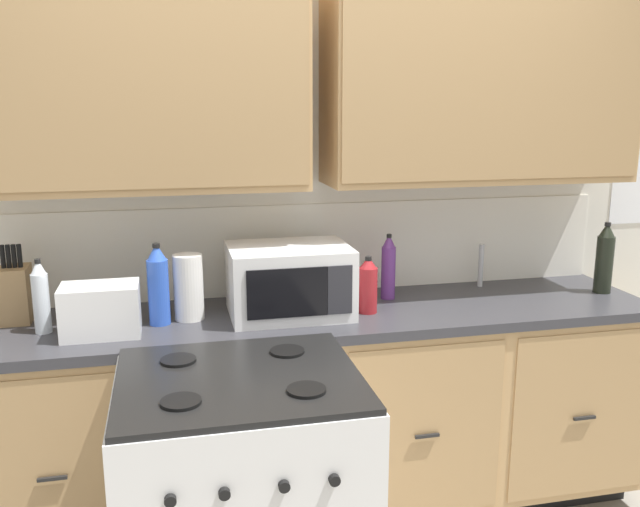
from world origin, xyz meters
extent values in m
cube|color=silver|center=(0.00, 0.62, 1.23)|extent=(3.97, 0.05, 2.45)
cube|color=white|center=(0.00, 0.60, 1.13)|extent=(2.77, 0.01, 0.40)
cube|color=tan|center=(-0.72, 0.43, 1.90)|extent=(1.34, 0.34, 0.95)
cube|color=#A58052|center=(-0.72, 0.26, 1.90)|extent=(1.31, 0.01, 0.89)
cube|color=tan|center=(0.72, 0.43, 1.90)|extent=(1.34, 0.34, 0.95)
cube|color=#A58052|center=(0.72, 0.26, 1.90)|extent=(1.31, 0.01, 0.89)
cube|color=black|center=(0.00, 0.33, 0.05)|extent=(2.72, 0.48, 0.10)
cube|color=tan|center=(0.00, 0.30, 0.49)|extent=(2.77, 0.60, 0.79)
cube|color=#A88354|center=(-1.04, 0.00, 0.49)|extent=(0.64, 0.01, 0.72)
cube|color=black|center=(-1.04, -0.02, 0.49)|extent=(0.10, 0.01, 0.01)
cube|color=#A88354|center=(-0.35, 0.00, 0.49)|extent=(0.64, 0.01, 0.72)
cube|color=black|center=(-0.35, -0.02, 0.49)|extent=(0.10, 0.01, 0.01)
cube|color=#A88354|center=(0.35, 0.00, 0.49)|extent=(0.64, 0.01, 0.72)
cube|color=black|center=(0.35, -0.02, 0.49)|extent=(0.10, 0.01, 0.01)
cube|color=#A88354|center=(1.04, 0.00, 0.49)|extent=(0.64, 0.01, 0.72)
cube|color=black|center=(1.04, -0.02, 0.49)|extent=(0.10, 0.01, 0.01)
cube|color=#333338|center=(0.00, 0.30, 0.91)|extent=(2.80, 0.63, 0.04)
cube|color=#A8AAAF|center=(0.80, 0.33, 0.91)|extent=(0.56, 0.38, 0.02)
cube|color=black|center=(-0.41, -0.33, 0.93)|extent=(0.74, 0.65, 0.02)
cylinder|color=black|center=(-0.59, -0.49, 0.94)|extent=(0.12, 0.12, 0.01)
cylinder|color=black|center=(-0.23, -0.49, 0.94)|extent=(0.12, 0.12, 0.01)
cylinder|color=black|center=(-0.59, -0.17, 0.94)|extent=(0.12, 0.12, 0.01)
cylinder|color=black|center=(-0.23, -0.17, 0.94)|extent=(0.12, 0.12, 0.01)
cylinder|color=black|center=(-0.63, -0.67, 0.75)|extent=(0.03, 0.02, 0.03)
cylinder|color=black|center=(-0.49, -0.67, 0.75)|extent=(0.03, 0.02, 0.03)
cylinder|color=black|center=(-0.33, -0.67, 0.75)|extent=(0.03, 0.02, 0.03)
cylinder|color=black|center=(-0.19, -0.67, 0.75)|extent=(0.03, 0.02, 0.03)
cube|color=white|center=(-0.14, 0.30, 1.07)|extent=(0.48, 0.36, 0.28)
cube|color=black|center=(-0.18, 0.11, 1.07)|extent=(0.31, 0.01, 0.19)
cube|color=#28282D|center=(0.02, 0.11, 1.07)|extent=(0.10, 0.01, 0.19)
cube|color=white|center=(-0.86, 0.20, 1.02)|extent=(0.28, 0.18, 0.19)
cube|color=black|center=(-0.91, 0.20, 1.11)|extent=(0.02, 0.13, 0.01)
cube|color=black|center=(-0.81, 0.20, 1.11)|extent=(0.02, 0.13, 0.01)
cube|color=#9C794E|center=(-1.19, 0.43, 1.04)|extent=(0.11, 0.14, 0.22)
cylinder|color=black|center=(-1.22, 0.42, 1.19)|extent=(0.02, 0.02, 0.09)
cylinder|color=black|center=(-1.20, 0.42, 1.19)|extent=(0.02, 0.02, 0.09)
cylinder|color=black|center=(-1.18, 0.42, 1.19)|extent=(0.02, 0.02, 0.09)
cylinder|color=black|center=(-1.16, 0.42, 1.19)|extent=(0.02, 0.02, 0.09)
cylinder|color=#B2B5BA|center=(0.80, 0.51, 1.03)|extent=(0.02, 0.02, 0.20)
cylinder|color=white|center=(-0.54, 0.32, 1.06)|extent=(0.12, 0.12, 0.26)
cylinder|color=black|center=(1.29, 0.29, 1.05)|extent=(0.08, 0.08, 0.26)
cone|color=black|center=(1.29, 0.29, 1.21)|extent=(0.07, 0.07, 0.06)
cylinder|color=black|center=(1.29, 0.29, 1.24)|extent=(0.03, 0.03, 0.02)
cylinder|color=silver|center=(-1.08, 0.27, 1.04)|extent=(0.06, 0.06, 0.22)
cone|color=silver|center=(-1.08, 0.27, 1.18)|extent=(0.05, 0.05, 0.06)
cylinder|color=black|center=(-1.08, 0.27, 1.20)|extent=(0.02, 0.02, 0.02)
cylinder|color=maroon|center=(0.17, 0.24, 1.02)|extent=(0.08, 0.08, 0.19)
cone|color=maroon|center=(0.17, 0.24, 1.14)|extent=(0.07, 0.07, 0.05)
cylinder|color=black|center=(0.17, 0.24, 1.15)|extent=(0.03, 0.03, 0.02)
cylinder|color=#663384|center=(0.32, 0.42, 1.04)|extent=(0.06, 0.06, 0.23)
cone|color=#663384|center=(0.32, 0.42, 1.18)|extent=(0.06, 0.06, 0.06)
cylinder|color=black|center=(0.32, 0.42, 1.20)|extent=(0.02, 0.02, 0.02)
cylinder|color=blue|center=(-0.65, 0.28, 1.05)|extent=(0.08, 0.08, 0.25)
cone|color=blue|center=(-0.65, 0.28, 1.21)|extent=(0.07, 0.07, 0.06)
cylinder|color=black|center=(-0.65, 0.28, 1.24)|extent=(0.03, 0.03, 0.02)
camera|label=1|loc=(-0.60, -2.29, 1.77)|focal=38.00mm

